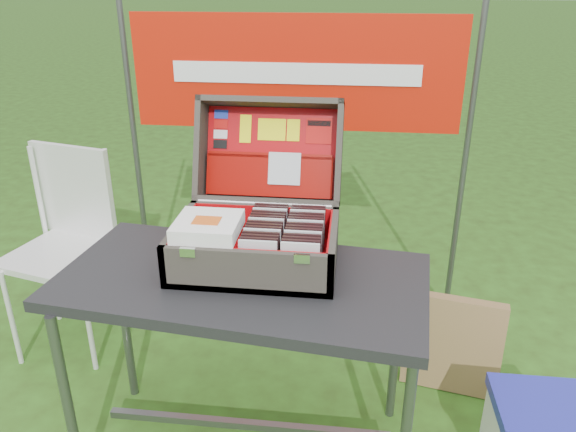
# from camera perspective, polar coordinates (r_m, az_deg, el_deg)

# --- Properties ---
(table) EXTENTS (1.32, 0.77, 0.79)m
(table) POSITION_cam_1_polar(r_m,az_deg,el_deg) (2.17, -4.35, -15.16)
(table) COLOR #252527
(table) RESTS_ON ground
(table_top) EXTENTS (1.32, 0.77, 0.04)m
(table_top) POSITION_cam_1_polar(r_m,az_deg,el_deg) (1.96, -4.68, -6.60)
(table_top) COLOR #252527
(table_top) RESTS_ON ground
(table_leg_fl) EXTENTS (0.04, 0.04, 0.75)m
(table_leg_fl) POSITION_cam_1_polar(r_m,az_deg,el_deg) (2.17, -21.41, -17.71)
(table_leg_fl) COLOR #59595B
(table_leg_fl) RESTS_ON ground
(table_leg_bl) EXTENTS (0.04, 0.04, 0.75)m
(table_leg_bl) POSITION_cam_1_polar(r_m,az_deg,el_deg) (2.53, -16.22, -10.42)
(table_leg_bl) COLOR #59595B
(table_leg_bl) RESTS_ON ground
(table_leg_br) EXTENTS (0.04, 0.04, 0.75)m
(table_leg_br) POSITION_cam_1_polar(r_m,az_deg,el_deg) (2.36, 10.92, -12.49)
(table_leg_br) COLOR #59595B
(table_leg_br) RESTS_ON ground
(table_brace) EXTENTS (1.11, 0.03, 0.03)m
(table_brace) POSITION_cam_1_polar(r_m,az_deg,el_deg) (2.35, -4.13, -20.38)
(table_brace) COLOR #59595B
(table_brace) RESTS_ON ground
(suitcase) EXTENTS (0.57, 0.57, 0.50)m
(suitcase) POSITION_cam_1_polar(r_m,az_deg,el_deg) (1.96, -3.13, 2.37)
(suitcase) COLOR #534D42
(suitcase) RESTS_ON table
(suitcase_base_bottom) EXTENTS (0.57, 0.41, 0.02)m
(suitcase_base_bottom) POSITION_cam_1_polar(r_m,az_deg,el_deg) (2.01, -3.26, -4.67)
(suitcase_base_bottom) COLOR #534D42
(suitcase_base_bottom) RESTS_ON table_top
(suitcase_base_wall_front) EXTENTS (0.57, 0.02, 0.15)m
(suitcase_base_wall_front) POSITION_cam_1_polar(r_m,az_deg,el_deg) (1.81, -4.34, -5.70)
(suitcase_base_wall_front) COLOR #534D42
(suitcase_base_wall_front) RESTS_ON table_top
(suitcase_base_wall_back) EXTENTS (0.57, 0.02, 0.15)m
(suitcase_base_wall_back) POSITION_cam_1_polar(r_m,az_deg,el_deg) (2.15, -2.44, -0.74)
(suitcase_base_wall_back) COLOR #534D42
(suitcase_base_wall_back) RESTS_ON table_top
(suitcase_base_wall_left) EXTENTS (0.02, 0.41, 0.15)m
(suitcase_base_wall_left) POSITION_cam_1_polar(r_m,az_deg,el_deg) (2.04, -10.88, -2.56)
(suitcase_base_wall_left) COLOR #534D42
(suitcase_base_wall_left) RESTS_ON table_top
(suitcase_base_wall_right) EXTENTS (0.02, 0.41, 0.15)m
(suitcase_base_wall_right) POSITION_cam_1_polar(r_m,az_deg,el_deg) (1.96, 4.62, -3.43)
(suitcase_base_wall_right) COLOR #534D42
(suitcase_base_wall_right) RESTS_ON table_top
(suitcase_liner_floor) EXTENTS (0.52, 0.36, 0.01)m
(suitcase_liner_floor) POSITION_cam_1_polar(r_m,az_deg,el_deg) (2.00, -3.27, -4.31)
(suitcase_liner_floor) COLOR red
(suitcase_liner_floor) RESTS_ON suitcase_base_bottom
(suitcase_latch_left) EXTENTS (0.05, 0.01, 0.03)m
(suitcase_latch_left) POSITION_cam_1_polar(r_m,az_deg,el_deg) (1.82, -10.16, -3.65)
(suitcase_latch_left) COLOR silver
(suitcase_latch_left) RESTS_ON suitcase_base_wall_front
(suitcase_latch_right) EXTENTS (0.05, 0.01, 0.03)m
(suitcase_latch_right) POSITION_cam_1_polar(r_m,az_deg,el_deg) (1.75, 1.43, -4.35)
(suitcase_latch_right) COLOR silver
(suitcase_latch_right) RESTS_ON suitcase_base_wall_front
(suitcase_hinge) EXTENTS (0.51, 0.02, 0.02)m
(suitcase_hinge) POSITION_cam_1_polar(r_m,az_deg,el_deg) (2.13, -2.43, 1.25)
(suitcase_hinge) COLOR silver
(suitcase_hinge) RESTS_ON suitcase_base_wall_back
(suitcase_lid_back) EXTENTS (0.57, 0.17, 0.39)m
(suitcase_lid_back) POSITION_cam_1_polar(r_m,az_deg,el_deg) (2.28, -1.68, 6.44)
(suitcase_lid_back) COLOR #534D42
(suitcase_lid_back) RESTS_ON suitcase_base_wall_back
(suitcase_lid_rim_far) EXTENTS (0.57, 0.15, 0.08)m
(suitcase_lid_rim_far) POSITION_cam_1_polar(r_m,az_deg,el_deg) (2.23, -1.71, 11.48)
(suitcase_lid_rim_far) COLOR #534D42
(suitcase_lid_rim_far) RESTS_ON suitcase_lid_back
(suitcase_lid_rim_near) EXTENTS (0.57, 0.15, 0.08)m
(suitcase_lid_rim_near) POSITION_cam_1_polar(r_m,az_deg,el_deg) (2.21, -2.11, 1.58)
(suitcase_lid_rim_near) COLOR #534D42
(suitcase_lid_rim_near) RESTS_ON suitcase_lid_back
(suitcase_lid_rim_left) EXTENTS (0.02, 0.29, 0.43)m
(suitcase_lid_rim_left) POSITION_cam_1_polar(r_m,az_deg,el_deg) (2.27, -8.80, 6.72)
(suitcase_lid_rim_left) COLOR #534D42
(suitcase_lid_rim_left) RESTS_ON suitcase_lid_back
(suitcase_lid_rim_right) EXTENTS (0.02, 0.29, 0.43)m
(suitcase_lid_rim_right) POSITION_cam_1_polar(r_m,az_deg,el_deg) (2.19, 5.22, 6.29)
(suitcase_lid_rim_right) COLOR #534D42
(suitcase_lid_rim_right) RESTS_ON suitcase_lid_back
(suitcase_lid_liner) EXTENTS (0.52, 0.13, 0.34)m
(suitcase_lid_liner) POSITION_cam_1_polar(r_m,az_deg,el_deg) (2.26, -1.73, 6.47)
(suitcase_lid_liner) COLOR red
(suitcase_lid_liner) RESTS_ON suitcase_lid_back
(suitcase_liner_wall_front) EXTENTS (0.52, 0.01, 0.13)m
(suitcase_liner_wall_front) POSITION_cam_1_polar(r_m,az_deg,el_deg) (1.82, -4.27, -5.18)
(suitcase_liner_wall_front) COLOR red
(suitcase_liner_wall_front) RESTS_ON suitcase_base_bottom
(suitcase_liner_wall_back) EXTENTS (0.52, 0.01, 0.13)m
(suitcase_liner_wall_back) POSITION_cam_1_polar(r_m,az_deg,el_deg) (2.13, -2.50, -0.62)
(suitcase_liner_wall_back) COLOR red
(suitcase_liner_wall_back) RESTS_ON suitcase_base_bottom
(suitcase_liner_wall_left) EXTENTS (0.01, 0.36, 0.13)m
(suitcase_liner_wall_left) POSITION_cam_1_polar(r_m,az_deg,el_deg) (2.03, -10.52, -2.30)
(suitcase_liner_wall_left) COLOR red
(suitcase_liner_wall_left) RESTS_ON suitcase_base_bottom
(suitcase_liner_wall_right) EXTENTS (0.01, 0.36, 0.13)m
(suitcase_liner_wall_right) POSITION_cam_1_polar(r_m,az_deg,el_deg) (1.95, 4.21, -3.12)
(suitcase_liner_wall_right) COLOR red
(suitcase_liner_wall_right) RESTS_ON suitcase_base_bottom
(suitcase_lid_pocket) EXTENTS (0.50, 0.09, 0.16)m
(suitcase_lid_pocket) POSITION_cam_1_polar(r_m,az_deg,el_deg) (2.24, -1.89, 4.09)
(suitcase_lid_pocket) COLOR #800500
(suitcase_lid_pocket) RESTS_ON suitcase_lid_liner
(suitcase_pocket_edge) EXTENTS (0.49, 0.03, 0.03)m
(suitcase_pocket_edge) POSITION_cam_1_polar(r_m,az_deg,el_deg) (2.24, -1.83, 6.17)
(suitcase_pocket_edge) COLOR #800500
(suitcase_pocket_edge) RESTS_ON suitcase_lid_pocket
(suitcase_pocket_cd) EXTENTS (0.13, 0.05, 0.12)m
(suitcase_pocket_cd) POSITION_cam_1_polar(r_m,az_deg,el_deg) (2.21, -0.36, 4.83)
(suitcase_pocket_cd) COLOR silver
(suitcase_pocket_cd) RESTS_ON suitcase_lid_pocket
(lid_sticker_cc_a) EXTENTS (0.06, 0.02, 0.03)m
(lid_sticker_cc_a) POSITION_cam_1_polar(r_m,az_deg,el_deg) (2.31, -6.80, 10.23)
(lid_sticker_cc_a) COLOR #1933B2
(lid_sticker_cc_a) RESTS_ON suitcase_lid_liner
(lid_sticker_cc_b) EXTENTS (0.06, 0.02, 0.03)m
(lid_sticker_cc_b) POSITION_cam_1_polar(r_m,az_deg,el_deg) (2.30, -6.84, 9.24)
(lid_sticker_cc_b) COLOR #C20B08
(lid_sticker_cc_b) RESTS_ON suitcase_lid_liner
(lid_sticker_cc_c) EXTENTS (0.06, 0.02, 0.03)m
(lid_sticker_cc_c) POSITION_cam_1_polar(r_m,az_deg,el_deg) (2.30, -6.87, 8.25)
(lid_sticker_cc_c) COLOR white
(lid_sticker_cc_c) RESTS_ON suitcase_lid_liner
(lid_sticker_cc_d) EXTENTS (0.06, 0.02, 0.03)m
(lid_sticker_cc_d) POSITION_cam_1_polar(r_m,az_deg,el_deg) (2.30, -6.91, 7.26)
(lid_sticker_cc_d) COLOR black
(lid_sticker_cc_d) RESTS_ON suitcase_lid_liner
(lid_card_neon_tall) EXTENTS (0.05, 0.04, 0.11)m
(lid_card_neon_tall) POSITION_cam_1_polar(r_m,az_deg,el_deg) (2.28, -4.34, 8.83)
(lid_card_neon_tall) COLOR #F3F30B
(lid_card_neon_tall) RESTS_ON suitcase_lid_liner
(lid_card_neon_main) EXTENTS (0.11, 0.03, 0.08)m
(lid_card_neon_main) POSITION_cam_1_polar(r_m,az_deg,el_deg) (2.26, -1.65, 8.77)
(lid_card_neon_main) COLOR #F3F30B
(lid_card_neon_main) RESTS_ON suitcase_lid_liner
(lid_card_neon_small) EXTENTS (0.05, 0.03, 0.08)m
(lid_card_neon_small) POSITION_cam_1_polar(r_m,az_deg,el_deg) (2.25, 0.54, 8.71)
(lid_card_neon_small) COLOR #F3F30B
(lid_card_neon_small) RESTS_ON suitcase_lid_liner
(lid_sticker_band) EXTENTS (0.10, 0.04, 0.10)m
(lid_sticker_band) POSITION_cam_1_polar(r_m,az_deg,el_deg) (2.24, 3.15, 8.62)
(lid_sticker_band) COLOR #C20B08
(lid_sticker_band) RESTS_ON suitcase_lid_liner
(lid_sticker_band_bar) EXTENTS (0.09, 0.01, 0.02)m
(lid_sticker_band_bar) POSITION_cam_1_polar(r_m,az_deg,el_deg) (2.25, 3.19, 9.38)
(lid_sticker_band_bar) COLOR black
(lid_sticker_band_bar) RESTS_ON suitcase_lid_liner
(cd_left_0) EXTENTS (0.13, 0.01, 0.14)m
(cd_left_0) POSITION_cam_1_polar(r_m,az_deg,el_deg) (1.83, -3.06, -4.56)
(cd_left_0) COLOR silver
(cd_left_0) RESTS_ON suitcase_liner_floor
(cd_left_1) EXTENTS (0.13, 0.01, 0.14)m
(cd_left_1) POSITION_cam_1_polar(r_m,az_deg,el_deg) (1.85, -2.94, -4.24)
(cd_left_1) COLOR black
(cd_left_1) RESTS_ON suitcase_liner_floor
(cd_left_2) EXTENTS (0.13, 0.01, 0.14)m
(cd_left_2) POSITION_cam_1_polar(r_m,az_deg,el_deg) (1.87, -2.83, -3.92)
(cd_left_2) COLOR black
(cd_left_2) RESTS_ON suitcase_liner_floor
(cd_left_3) EXTENTS (0.13, 0.01, 0.14)m
(cd_left_3) POSITION_cam_1_polar(r_m,az_deg,el_deg) (1.89, -2.72, -3.61)
(cd_left_3) COLOR black
(cd_left_3) RESTS_ON suitcase_liner_floor
(cd_left_4) EXTENTS (0.13, 0.01, 0.14)m
(cd_left_4) POSITION_cam_1_polar(r_m,az_deg,el_deg) (1.91, -2.61, -3.30)
(cd_left_4) COLOR silver
(cd_left_4) RESTS_ON suitcase_liner_floor
(cd_left_5) EXTENTS (0.13, 0.01, 0.14)m
(cd_left_5) POSITION_cam_1_polar(r_m,az_deg,el_deg) (1.93, -2.50, -3.01)
(cd_left_5) COLOR black
(cd_left_5) RESTS_ON suitcase_liner_floor
(cd_left_6) EXTENTS (0.13, 0.01, 0.14)m
(cd_left_6) POSITION_cam_1_polar(r_m,az_deg,el_deg) (1.95, -2.40, -2.71)
(cd_left_6) COLOR black
(cd_left_6) RESTS_ON suitcase_liner_floor
(cd_left_7) EXTENTS (0.13, 0.01, 0.14)m
(cd_left_7) POSITION_cam_1_polar(r_m,az_deg,el_deg) (1.97, -2.30, -2.43)
(cd_left_7) COLOR black
(cd_left_7) RESTS_ON suitcase_liner_floor
(cd_left_8) EXTENTS (0.13, 0.01, 0.14)m
(cd_left_8) POSITION_cam_1_polar(r_m,az_deg,el_deg) (1.99, -2.20, -2.15)
(cd_left_8) COLOR silver
(cd_left_8) RESTS_ON suitcase_liner_floor
(cd_left_9) EXTENTS (0.13, 0.01, 0.14)m
(cd_left_9) POSITION_cam_1_polar(r_m,az_deg,el_deg) (2.01, -2.10, -1.87)
(cd_left_9) COLOR black
(cd_left_9) RESTS_ON suitcase_liner_floor
(cd_left_10) EXTENTS (0.13, 0.01, 0.14)m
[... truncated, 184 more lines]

